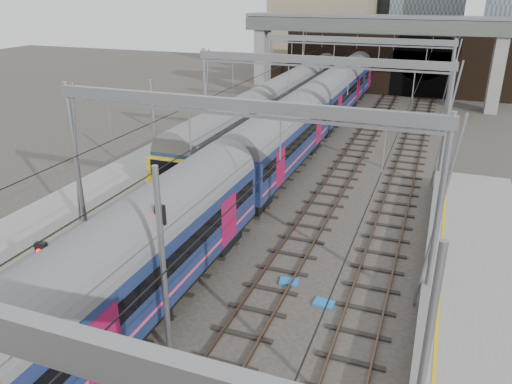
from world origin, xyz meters
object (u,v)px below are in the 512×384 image
at_px(train_main, 313,112).
at_px(signal_near_left, 52,291).
at_px(relay_cabinet, 37,317).
at_px(train_second, 309,82).
at_px(signal_near_centre, 165,250).

xyz_separation_m(train_main, signal_near_left, (-0.92, -28.91, 0.51)).
bearing_deg(relay_cabinet, train_main, 80.30).
bearing_deg(signal_near_left, train_main, 73.84).
bearing_deg(train_second, signal_near_centre, -82.64).
height_order(signal_near_left, signal_near_centre, signal_near_centre).
xyz_separation_m(train_second, signal_near_left, (3.08, -42.83, 0.68)).
distance_m(train_second, signal_near_centre, 39.63).
height_order(train_second, signal_near_centre, signal_near_centre).
distance_m(train_main, signal_near_left, 28.93).
distance_m(train_main, train_second, 14.49).
distance_m(signal_near_left, relay_cabinet, 3.61).
bearing_deg(signal_near_left, train_second, 79.78).
relative_size(train_main, signal_near_centre, 13.61).
bearing_deg(train_main, signal_near_centre, -87.57).
bearing_deg(train_second, relay_cabinet, -88.93).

